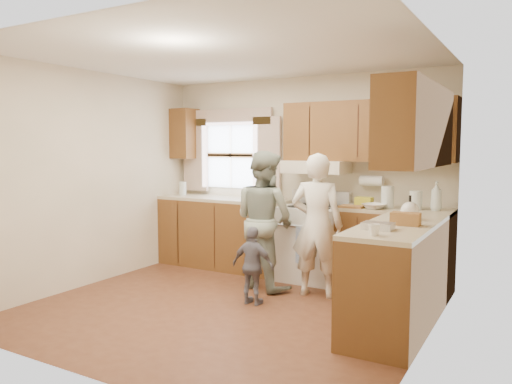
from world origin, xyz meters
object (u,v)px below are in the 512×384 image
Objects in this scene: woman_left at (317,225)px; child at (253,266)px; woman_right at (264,220)px; stove at (313,242)px.

woman_left is 0.84m from child.
woman_left is at bearing -162.04° from woman_right.
child is (0.20, -0.60, -0.38)m from woman_right.
woman_right reaches higher than child.
woman_left is at bearing -62.87° from stove.
stove is at bearing -72.13° from woman_left.
stove is 0.73m from woman_left.
woman_right is at bearing -72.11° from child.
woman_right is 0.74m from child.
woman_left is 0.65m from woman_right.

